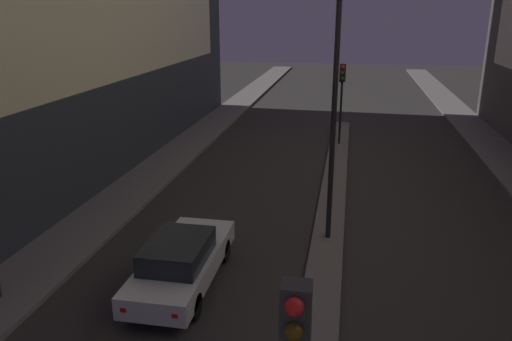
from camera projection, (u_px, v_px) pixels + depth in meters
The scene contains 4 objects.
median_strip at pixel (331, 208), 18.14m from camera, with size 0.98×28.77×0.12m.
traffic_light_mid at pixel (342, 86), 25.57m from camera, with size 0.32×0.42×4.17m.
street_lamp at pixel (337, 42), 13.86m from camera, with size 0.57×0.57×8.46m.
car_left_lane at pixel (182, 261), 12.97m from camera, with size 1.71×4.65×1.43m.
Camera 1 is at (0.42, -1.65, 6.99)m, focal length 35.00 mm.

